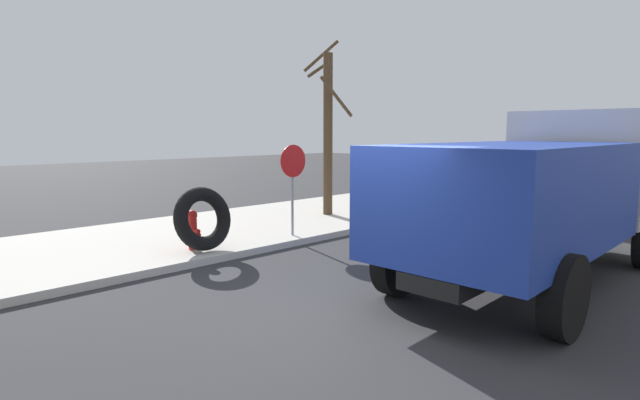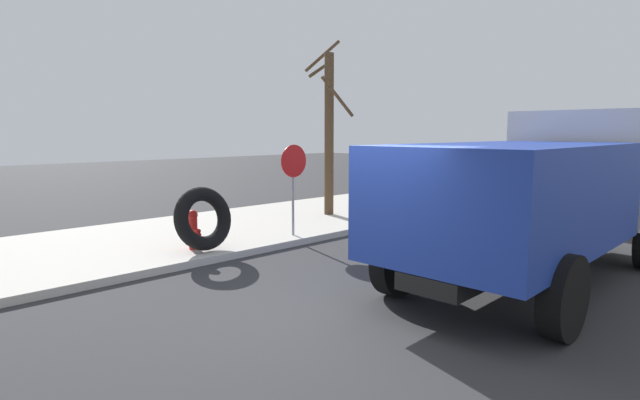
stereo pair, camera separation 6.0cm
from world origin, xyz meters
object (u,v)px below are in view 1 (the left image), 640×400
at_px(loose_tire, 203,219).
at_px(dump_truck_green, 605,163).
at_px(stop_sign, 293,173).
at_px(bare_tree, 328,130).
at_px(dump_truck_blue, 542,188).
at_px(fire_hydrant, 193,228).

bearing_deg(loose_tire, dump_truck_green, -17.24).
bearing_deg(stop_sign, loose_tire, 177.60).
xyz_separation_m(loose_tire, bare_tree, (5.14, 1.49, 1.82)).
bearing_deg(dump_truck_blue, dump_truck_green, 9.97).
bearing_deg(fire_hydrant, dump_truck_green, -18.36).
relative_size(stop_sign, dump_truck_blue, 0.30).
relative_size(loose_tire, stop_sign, 0.61).
bearing_deg(dump_truck_green, fire_hydrant, 161.64).
bearing_deg(stop_sign, dump_truck_blue, -78.14).
distance_m(loose_tire, dump_truck_blue, 6.47).
bearing_deg(dump_truck_green, dump_truck_blue, -170.03).
xyz_separation_m(loose_tire, stop_sign, (2.37, -0.10, 0.81)).
xyz_separation_m(loose_tire, dump_truck_blue, (3.48, -5.40, 0.79)).
distance_m(loose_tire, bare_tree, 5.65).
distance_m(dump_truck_blue, dump_truck_green, 9.02).
bearing_deg(bare_tree, stop_sign, -150.17).
xyz_separation_m(fire_hydrant, dump_truck_blue, (3.55, -5.69, 1.02)).
bearing_deg(bare_tree, dump_truck_green, -36.42).
bearing_deg(dump_truck_green, loose_tire, 162.76).
height_order(loose_tire, bare_tree, bare_tree).
distance_m(fire_hydrant, stop_sign, 2.68).
bearing_deg(bare_tree, loose_tire, -163.83).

